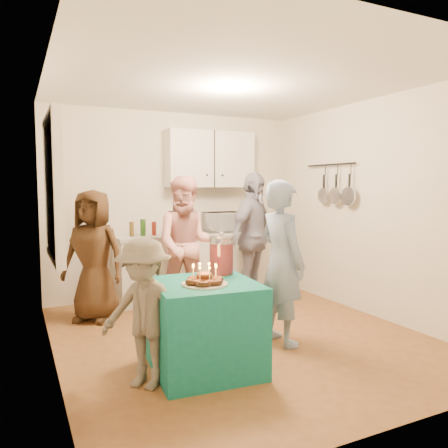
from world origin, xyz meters
name	(u,v)px	position (x,y,z in m)	size (l,w,h in m)	color
floor	(238,335)	(0.00, 0.00, 0.00)	(4.00, 4.00, 0.00)	brown
ceiling	(239,82)	(0.00, 0.00, 2.60)	(4.00, 4.00, 0.00)	white
back_wall	(174,205)	(0.00, 2.00, 1.30)	(3.60, 3.60, 0.00)	silver
left_wall	(51,218)	(-1.80, 0.00, 1.30)	(4.00, 4.00, 0.00)	silver
right_wall	(371,208)	(1.80, 0.00, 1.30)	(4.00, 4.00, 0.00)	silver
window_night	(51,188)	(-1.77, 0.30, 1.55)	(0.04, 1.00, 1.20)	black
counter	(195,267)	(0.20, 1.70, 0.43)	(2.20, 0.58, 0.86)	white
countertop	(195,235)	(0.20, 1.70, 0.89)	(2.24, 0.62, 0.05)	beige
upper_cabinet	(210,159)	(0.50, 1.85, 1.95)	(1.30, 0.30, 0.80)	white
pot_rack	(329,184)	(1.72, 0.70, 1.60)	(0.12, 1.00, 0.60)	black
microwave	(222,222)	(0.62, 1.70, 1.05)	(0.51, 0.35, 0.28)	white
party_table	(205,326)	(-0.65, -0.63, 0.38)	(0.85, 0.85, 0.76)	#106F64
donut_cake	(205,274)	(-0.69, -0.72, 0.85)	(0.38, 0.38, 0.18)	#381C0C
punch_jar	(221,255)	(-0.37, -0.37, 0.93)	(0.22, 0.22, 0.34)	red
man_birthday	(281,262)	(0.29, -0.36, 0.81)	(0.59, 0.39, 1.63)	#8BA2CB
woman_back_left	(94,256)	(-1.27, 1.20, 0.76)	(0.75, 0.49, 1.53)	brown
woman_back_center	(188,246)	(-0.19, 0.97, 0.84)	(0.82, 0.64, 1.69)	#E17579
woman_back_right	(253,238)	(0.81, 1.14, 0.87)	(1.03, 0.43, 1.75)	#131139
child_near_left	(144,313)	(-1.20, -0.71, 0.59)	(0.76, 0.44, 1.17)	#5F574C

